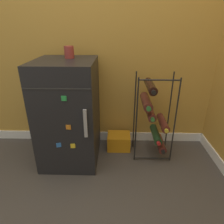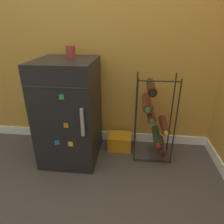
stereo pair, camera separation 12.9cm
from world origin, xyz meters
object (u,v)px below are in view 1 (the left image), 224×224
(wine_rack, at_px, (154,116))
(soda_box, at_px, (119,141))
(fridge_top_cup, at_px, (69,52))
(mini_fridge, at_px, (69,113))

(wine_rack, height_order, soda_box, wine_rack)
(fridge_top_cup, bearing_deg, mini_fridge, -107.10)
(mini_fridge, distance_m, fridge_top_cup, 0.50)
(mini_fridge, relative_size, wine_rack, 1.16)
(mini_fridge, xyz_separation_m, soda_box, (0.43, 0.15, -0.37))
(mini_fridge, relative_size, fridge_top_cup, 9.51)
(mini_fridge, bearing_deg, soda_box, 19.63)
(mini_fridge, distance_m, wine_rack, 0.74)
(fridge_top_cup, bearing_deg, wine_rack, -1.97)
(mini_fridge, relative_size, soda_box, 4.02)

